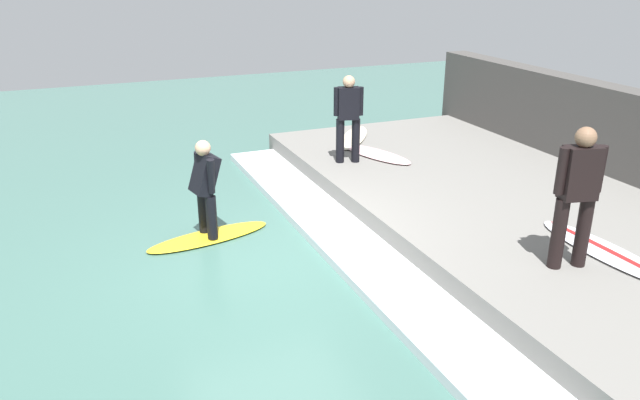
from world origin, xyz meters
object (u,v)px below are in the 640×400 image
surfboard_riding (209,237)px  surfboard_waiting_near (377,154)px  surfer_riding (205,184)px  surfboard_waiting_far (606,251)px  surfboard_spare (354,137)px  surfer_waiting_near (348,114)px  surfer_waiting_far (577,191)px

surfboard_riding → surfboard_waiting_near: size_ratio=1.13×
surfer_riding → surfboard_waiting_far: 5.34m
surfboard_riding → surfboard_spare: 4.64m
surfer_waiting_near → surfboard_spare: size_ratio=0.88×
surfboard_spare → surfer_waiting_near: bearing=-119.5°
surfer_waiting_near → surfboard_waiting_far: size_ratio=0.74×
surfer_riding → surfboard_waiting_near: size_ratio=0.83×
surfer_riding → surfer_waiting_near: surfer_waiting_near is taller
surfer_riding → surfboard_spare: 4.65m
surfboard_waiting_far → surfboard_riding: bearing=143.2°
surfboard_waiting_near → surfboard_spare: (0.11, 1.23, 0.00)m
surfer_waiting_near → surfboard_spare: (0.77, 1.37, -0.84)m
surfboard_waiting_far → surfboard_spare: 6.03m
surfboard_waiting_far → surfer_waiting_far: bearing=-174.7°
surfer_waiting_far → surfboard_riding: bearing=137.7°
surfboard_riding → surfboard_spare: size_ratio=1.10×
surfer_riding → surfboard_waiting_far: size_ratio=0.68×
surfboard_waiting_near → surfboard_waiting_far: bearing=-81.6°
surfer_waiting_near → surfboard_waiting_far: 4.91m
surfer_waiting_near → surfboard_spare: bearing=60.5°
surfer_waiting_near → surfboard_waiting_far: (1.37, -4.64, -0.84)m
surfboard_riding → surfer_waiting_near: 3.47m
surfboard_riding → surfboard_spare: surfboard_spare is taller
surfboard_spare → surfer_riding: bearing=-142.5°
surfboard_waiting_near → surfboard_waiting_far: 4.83m
surfboard_riding → surfboard_waiting_near: 3.92m
surfboard_riding → surfboard_waiting_far: 5.34m
surfboard_riding → surfer_waiting_near: surfer_waiting_near is taller
surfboard_waiting_near → surfboard_spare: bearing=84.9°
surfboard_waiting_far → surfer_riding: bearing=143.2°
surfboard_spare → surfboard_waiting_near: bearing=-95.1°
surfboard_riding → surfer_waiting_far: bearing=-42.3°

